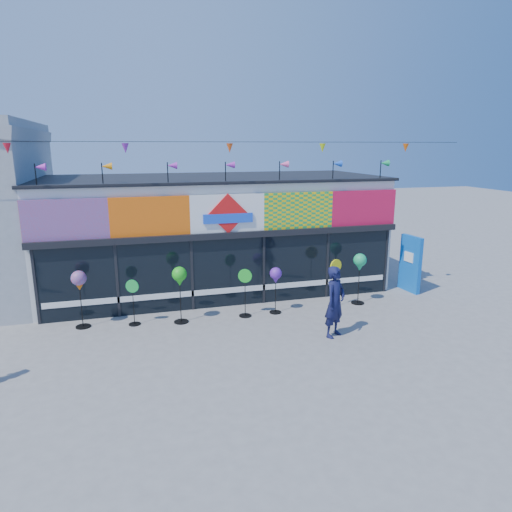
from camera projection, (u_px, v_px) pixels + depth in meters
name	position (u px, v px, depth m)	size (l,w,h in m)	color
ground	(257.00, 348.00, 11.99)	(80.00, 80.00, 0.00)	slate
kite_shop	(214.00, 232.00, 17.07)	(16.00, 5.70, 5.31)	silver
blue_sign	(410.00, 264.00, 16.52)	(0.26, 1.03, 2.05)	blue
spinner_0	(79.00, 282.00, 13.08)	(0.43, 0.43, 1.72)	black
spinner_1	(133.00, 301.00, 13.42)	(0.38, 0.35, 1.39)	black
spinner_2	(180.00, 278.00, 13.44)	(0.44, 0.44, 1.73)	black
spinner_3	(245.00, 292.00, 14.07)	(0.41, 0.39, 1.52)	black
spinner_4	(276.00, 277.00, 14.28)	(0.38, 0.38, 1.49)	black
spinner_5	(335.00, 282.00, 14.88)	(0.45, 0.41, 1.62)	black
spinner_6	(360.00, 264.00, 15.10)	(0.44, 0.44, 1.73)	black
adult_man	(335.00, 302.00, 12.55)	(0.73, 0.48, 2.01)	#12153A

